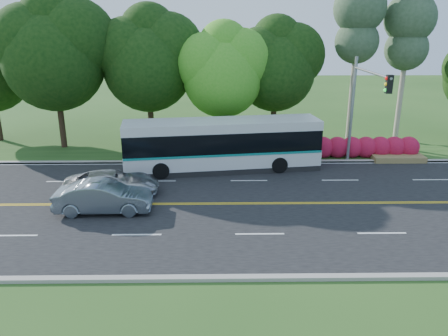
{
  "coord_description": "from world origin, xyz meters",
  "views": [
    {
      "loc": [
        -2.35,
        -21.08,
        8.95
      ],
      "look_at": [
        -2.02,
        2.0,
        1.32
      ],
      "focal_mm": 35.0,
      "sensor_mm": 36.0,
      "label": 1
    }
  ],
  "objects_px": {
    "transit_bus": "(222,146)",
    "sedan": "(103,197)",
    "traffic_signal": "(363,98)",
    "suv": "(112,184)"
  },
  "relations": [
    {
      "from": "traffic_signal",
      "to": "suv",
      "type": "bearing_deg",
      "value": -163.79
    },
    {
      "from": "sedan",
      "to": "transit_bus",
      "type": "bearing_deg",
      "value": -43.73
    },
    {
      "from": "transit_bus",
      "to": "sedan",
      "type": "xyz_separation_m",
      "value": [
        -5.95,
        -6.62,
        -0.81
      ]
    },
    {
      "from": "transit_bus",
      "to": "sedan",
      "type": "distance_m",
      "value": 8.93
    },
    {
      "from": "transit_bus",
      "to": "sedan",
      "type": "relative_size",
      "value": 2.65
    },
    {
      "from": "transit_bus",
      "to": "traffic_signal",
      "type": "bearing_deg",
      "value": -9.64
    },
    {
      "from": "transit_bus",
      "to": "suv",
      "type": "bearing_deg",
      "value": -151.09
    },
    {
      "from": "transit_bus",
      "to": "sedan",
      "type": "bearing_deg",
      "value": -139.86
    },
    {
      "from": "transit_bus",
      "to": "suv",
      "type": "distance_m",
      "value": 7.56
    },
    {
      "from": "traffic_signal",
      "to": "transit_bus",
      "type": "bearing_deg",
      "value": 178.28
    }
  ]
}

